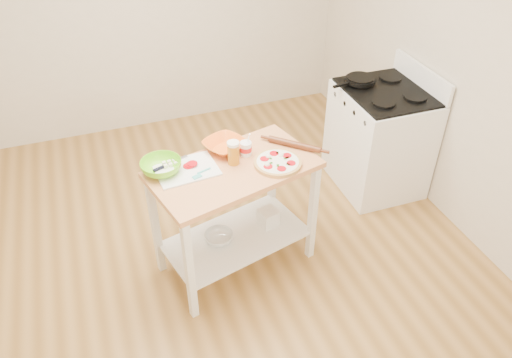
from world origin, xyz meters
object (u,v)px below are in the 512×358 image
(beer_pint, at_px, (233,153))
(shelf_glass_bowl, at_px, (219,237))
(rolling_pin, at_px, (294,145))
(skillet, at_px, (360,80))
(pizza, at_px, (277,162))
(green_bowl, at_px, (161,167))
(spatula, at_px, (201,173))
(shelf_bin, at_px, (268,217))
(cutting_board, at_px, (186,169))
(orange_bowl, at_px, (225,145))
(yogurt_tub, at_px, (246,148))
(knife, at_px, (166,165))
(gas_stove, at_px, (379,138))
(prep_island, at_px, (235,197))

(beer_pint, bearing_deg, shelf_glass_bowl, -164.20)
(rolling_pin, bearing_deg, skillet, 36.67)
(pizza, bearing_deg, green_bowl, 166.50)
(spatula, relative_size, shelf_bin, 1.10)
(rolling_pin, height_order, shelf_glass_bowl, rolling_pin)
(skillet, distance_m, cutting_board, 1.80)
(orange_bowl, relative_size, yogurt_tub, 1.58)
(pizza, distance_m, knife, 0.75)
(pizza, xyz_separation_m, orange_bowl, (-0.28, 0.29, 0.02))
(pizza, relative_size, spatula, 2.28)
(gas_stove, distance_m, yogurt_tub, 1.53)
(skillet, height_order, pizza, skillet)
(cutting_board, height_order, knife, cutting_board)
(spatula, height_order, knife, knife)
(beer_pint, height_order, rolling_pin, beer_pint)
(cutting_board, xyz_separation_m, beer_pint, (0.32, -0.03, 0.08))
(spatula, distance_m, knife, 0.26)
(prep_island, relative_size, yogurt_tub, 6.97)
(knife, xyz_separation_m, orange_bowl, (0.43, 0.07, 0.02))
(knife, distance_m, orange_bowl, 0.44)
(cutting_board, xyz_separation_m, shelf_glass_bowl, (0.18, -0.07, -0.61))
(pizza, height_order, knife, pizza)
(cutting_board, xyz_separation_m, knife, (-0.12, 0.07, 0.01))
(shelf_bin, bearing_deg, gas_stove, 21.52)
(cutting_board, bearing_deg, knife, 143.64)
(skillet, xyz_separation_m, pizza, (-1.08, -0.81, -0.06))
(shelf_glass_bowl, distance_m, shelf_bin, 0.41)
(pizza, height_order, spatula, pizza)
(spatula, distance_m, shelf_bin, 0.78)
(green_bowl, xyz_separation_m, yogurt_tub, (0.59, 0.01, 0.01))
(knife, bearing_deg, cutting_board, -51.96)
(rolling_pin, relative_size, shelf_bin, 3.00)
(spatula, height_order, yogurt_tub, yogurt_tub)
(skillet, xyz_separation_m, beer_pint, (-1.35, -0.70, 0.01))
(prep_island, relative_size, spatula, 8.64)
(skillet, relative_size, yogurt_tub, 2.30)
(spatula, bearing_deg, orange_bowl, 26.92)
(pizza, xyz_separation_m, rolling_pin, (0.19, 0.15, 0.01))
(pizza, distance_m, beer_pint, 0.30)
(skillet, relative_size, shelf_bin, 3.13)
(cutting_board, distance_m, spatula, 0.12)
(gas_stove, bearing_deg, skillet, 128.86)
(shelf_glass_bowl, bearing_deg, orange_bowl, 57.96)
(skillet, bearing_deg, knife, -170.79)
(prep_island, bearing_deg, spatula, -176.66)
(orange_bowl, relative_size, rolling_pin, 0.72)
(beer_pint, bearing_deg, gas_stove, 18.40)
(prep_island, height_order, shelf_glass_bowl, prep_island)
(gas_stove, bearing_deg, yogurt_tub, -162.07)
(green_bowl, bearing_deg, beer_pint, -7.77)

